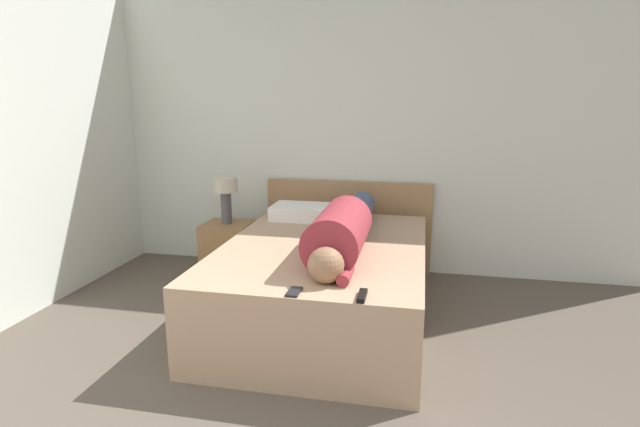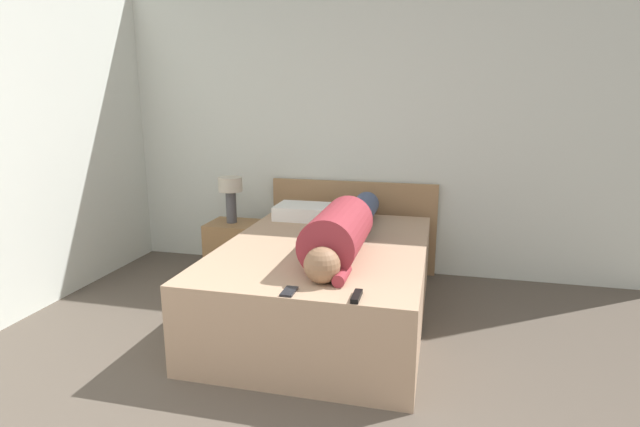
{
  "view_description": "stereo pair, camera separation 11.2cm",
  "coord_description": "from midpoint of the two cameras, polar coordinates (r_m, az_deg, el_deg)",
  "views": [
    {
      "loc": [
        0.68,
        -0.83,
        1.54
      ],
      "look_at": [
        0.04,
        2.26,
        0.8
      ],
      "focal_mm": 28.0,
      "sensor_mm": 36.0,
      "label": 1
    },
    {
      "loc": [
        0.78,
        -0.8,
        1.54
      ],
      "look_at": [
        0.04,
        2.26,
        0.8
      ],
      "focal_mm": 28.0,
      "sensor_mm": 36.0,
      "label": 2
    }
  ],
  "objects": [
    {
      "name": "table_lamp",
      "position": [
        4.35,
        -9.46,
        2.53
      ],
      "size": [
        0.21,
        0.21,
        0.4
      ],
      "color": "#4C4C51",
      "rests_on": "nightstand"
    },
    {
      "name": "bed",
      "position": [
        3.53,
        1.48,
        -7.82
      ],
      "size": [
        1.36,
        1.94,
        0.55
      ],
      "color": "tan",
      "rests_on": "ground_plane"
    },
    {
      "name": "tv_remote",
      "position": [
        2.55,
        5.47,
        -9.4
      ],
      "size": [
        0.04,
        0.15,
        0.02
      ],
      "color": "black",
      "rests_on": "bed"
    },
    {
      "name": "cell_phone",
      "position": [
        2.61,
        -2.31,
        -8.89
      ],
      "size": [
        0.06,
        0.13,
        0.01
      ],
      "color": "black",
      "rests_on": "bed"
    },
    {
      "name": "wall_back",
      "position": [
        4.45,
        4.34,
        10.05
      ],
      "size": [
        5.3,
        0.06,
        2.6
      ],
      "color": "silver",
      "rests_on": "ground_plane"
    },
    {
      "name": "nightstand",
      "position": [
        4.47,
        -9.21,
        -3.95
      ],
      "size": [
        0.4,
        0.37,
        0.47
      ],
      "color": "olive",
      "rests_on": "ground_plane"
    },
    {
      "name": "headboard",
      "position": [
        4.51,
        4.45,
        -1.42
      ],
      "size": [
        1.48,
        0.04,
        0.81
      ],
      "color": "#A37A51",
      "rests_on": "ground_plane"
    },
    {
      "name": "pillow_near_headboard",
      "position": [
        4.14,
        -0.77,
        0.19
      ],
      "size": [
        0.5,
        0.34,
        0.12
      ],
      "color": "white",
      "rests_on": "bed"
    },
    {
      "name": "person_lying",
      "position": [
        3.28,
        3.75,
        -1.78
      ],
      "size": [
        0.34,
        1.74,
        0.34
      ],
      "color": "#936B4C",
      "rests_on": "bed"
    }
  ]
}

